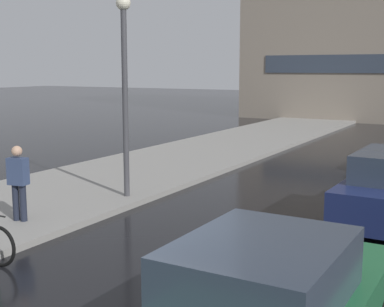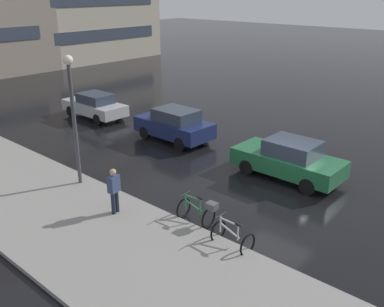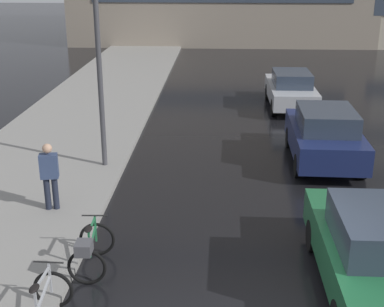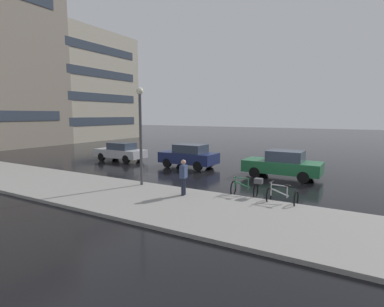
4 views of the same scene
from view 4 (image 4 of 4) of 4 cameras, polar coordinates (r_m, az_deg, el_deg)
ground_plane at (r=16.57m, az=17.12°, el=-5.76°), size 140.00×140.00×0.00m
sidewalk_kerb at (r=17.07m, az=-23.61°, el=-5.42°), size 4.80×60.00×0.14m
bicycle_nearest at (r=12.80m, az=16.79°, el=-7.82°), size 0.74×1.18×0.94m
bicycle_second at (r=13.58m, az=10.55°, el=-6.26°), size 0.76×1.37×0.98m
car_green at (r=18.28m, az=16.90°, el=-1.98°), size 1.91×4.39×1.62m
car_navy at (r=20.97m, az=-0.58°, el=-0.41°), size 1.96×4.05×1.63m
car_silver at (r=24.57m, az=-13.43°, el=0.35°), size 1.75×4.22×1.47m
pedestrian at (r=13.21m, az=-1.63°, el=-4.39°), size 0.44×0.31×1.73m
streetlamp at (r=15.15m, az=-9.79°, el=5.33°), size 0.35×0.35×5.01m
building_facade_side at (r=47.44m, az=-19.55°, el=11.84°), size 14.78×7.45×15.40m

